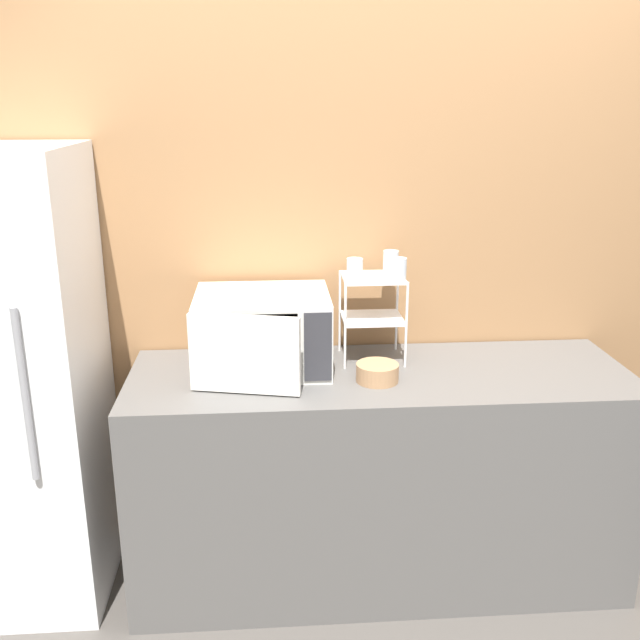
{
  "coord_description": "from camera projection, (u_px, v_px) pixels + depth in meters",
  "views": [
    {
      "loc": [
        -0.43,
        -2.22,
        1.92
      ],
      "look_at": [
        -0.23,
        0.36,
        1.1
      ],
      "focal_mm": 40.0,
      "sensor_mm": 36.0,
      "label": 1
    }
  ],
  "objects": [
    {
      "name": "ground_plane",
      "position": [
        388.0,
        622.0,
        2.72
      ],
      "size": [
        12.0,
        12.0,
        0.0
      ],
      "primitive_type": "plane",
      "color": "#4C4742"
    },
    {
      "name": "wall_back",
      "position": [
        370.0,
        250.0,
        2.99
      ],
      "size": [
        8.0,
        0.06,
        2.6
      ],
      "color": "#9E7047",
      "rests_on": "ground_plane"
    },
    {
      "name": "counter",
      "position": [
        378.0,
        475.0,
        2.9
      ],
      "size": [
        1.95,
        0.65,
        0.89
      ],
      "color": "#595654",
      "rests_on": "ground_plane"
    },
    {
      "name": "microwave",
      "position": [
        262.0,
        332.0,
        2.76
      ],
      "size": [
        0.52,
        0.52,
        0.3
      ],
      "color": "silver",
      "rests_on": "counter"
    },
    {
      "name": "dish_rack",
      "position": [
        372.0,
        300.0,
        2.84
      ],
      "size": [
        0.25,
        0.22,
        0.35
      ],
      "color": "white",
      "rests_on": "counter"
    },
    {
      "name": "glass_front_left",
      "position": [
        355.0,
        270.0,
        2.73
      ],
      "size": [
        0.06,
        0.06,
        0.09
      ],
      "color": "silver",
      "rests_on": "dish_rack"
    },
    {
      "name": "glass_back_right",
      "position": [
        391.0,
        261.0,
        2.86
      ],
      "size": [
        0.06,
        0.06,
        0.09
      ],
      "color": "silver",
      "rests_on": "dish_rack"
    },
    {
      "name": "glass_front_right",
      "position": [
        398.0,
        269.0,
        2.73
      ],
      "size": [
        0.06,
        0.06,
        0.09
      ],
      "color": "silver",
      "rests_on": "dish_rack"
    },
    {
      "name": "bowl",
      "position": [
        377.0,
        373.0,
        2.67
      ],
      "size": [
        0.16,
        0.16,
        0.07
      ],
      "color": "#AD7F56",
      "rests_on": "counter"
    }
  ]
}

